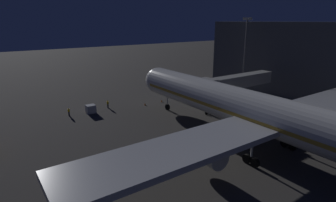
% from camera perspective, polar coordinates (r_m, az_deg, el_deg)
% --- Properties ---
extents(ground_plane, '(320.00, 320.00, 0.00)m').
position_cam_1_polar(ground_plane, '(46.63, 10.51, -6.52)').
color(ground_plane, '#383533').
extents(airliner_at_gate, '(56.66, 64.12, 19.02)m').
position_cam_1_polar(airliner_at_gate, '(38.66, 21.90, -3.50)').
color(airliner_at_gate, silver).
rests_on(airliner_at_gate, ground_plane).
extents(jet_bridge, '(20.19, 3.40, 7.20)m').
position_cam_1_polar(jet_bridge, '(57.85, 12.88, 3.72)').
color(jet_bridge, '#9E9E99').
rests_on(jet_bridge, ground_plane).
extents(apron_floodlight_mast, '(2.90, 0.50, 18.62)m').
position_cam_1_polar(apron_floodlight_mast, '(73.80, 15.68, 10.20)').
color(apron_floodlight_mast, '#59595E').
rests_on(apron_floodlight_mast, ground_plane).
extents(baggage_container_near_belt, '(1.79, 1.59, 1.64)m').
position_cam_1_polar(baggage_container_near_belt, '(57.41, -15.70, -1.60)').
color(baggage_container_near_belt, '#B7BABF').
rests_on(baggage_container_near_belt, ground_plane).
extents(ground_crew_near_nose_gear, '(0.40, 0.40, 1.68)m').
position_cam_1_polar(ground_crew_near_nose_gear, '(59.80, -12.36, -0.54)').
color(ground_crew_near_nose_gear, black).
rests_on(ground_crew_near_nose_gear, ground_plane).
extents(ground_crew_marshaller_fwd, '(0.40, 0.40, 1.68)m').
position_cam_1_polar(ground_crew_marshaller_fwd, '(56.98, -19.86, -2.00)').
color(ground_crew_marshaller_fwd, black).
rests_on(ground_crew_marshaller_fwd, ground_plane).
extents(traffic_cone_nose_port, '(0.36, 0.36, 0.55)m').
position_cam_1_polar(traffic_cone_nose_port, '(62.82, -1.32, 0.05)').
color(traffic_cone_nose_port, orange).
rests_on(traffic_cone_nose_port, ground_plane).
extents(traffic_cone_nose_starboard, '(0.36, 0.36, 0.55)m').
position_cam_1_polar(traffic_cone_nose_starboard, '(60.61, -4.79, -0.62)').
color(traffic_cone_nose_starboard, orange).
rests_on(traffic_cone_nose_starboard, ground_plane).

